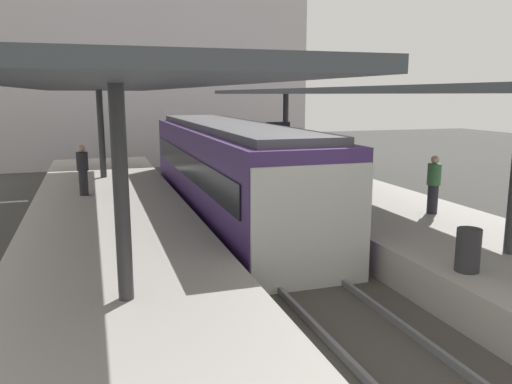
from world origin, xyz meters
name	(u,v)px	position (x,y,z in m)	size (l,w,h in m)	color
ground_plane	(258,249)	(0.00, 0.00, 0.00)	(80.00, 80.00, 0.00)	#383835
platform_left	(114,244)	(-3.80, 0.00, 0.50)	(4.40, 28.00, 1.00)	#ADA8A0
platform_right	(379,221)	(3.80, 0.00, 0.50)	(4.40, 28.00, 1.00)	#ADA8A0
track_ballast	(258,245)	(0.00, 0.00, 0.10)	(3.20, 28.00, 0.20)	#4C4742
rail_near_side	(232,242)	(-0.72, 0.00, 0.27)	(0.08, 28.00, 0.14)	slate
rail_far_side	(282,237)	(0.72, 0.00, 0.27)	(0.08, 28.00, 0.14)	slate
commuter_train	(229,171)	(0.00, 2.98, 1.73)	(2.78, 13.22, 3.10)	#472D6B
canopy_left	(103,87)	(-3.80, 1.40, 4.38)	(4.18, 21.00, 3.51)	#333335
canopy_right	(360,92)	(3.80, 1.40, 4.24)	(4.18, 21.00, 3.37)	#333335
platform_bench	(352,171)	(4.70, 3.40, 1.46)	(1.40, 0.41, 0.86)	black
platform_sign	(278,138)	(2.24, 4.46, 2.62)	(0.90, 0.08, 2.21)	#262628
litter_bin	(468,250)	(2.22, -5.52, 1.40)	(0.44, 0.44, 0.80)	#2D2D30
passenger_near_bench	(83,170)	(-4.49, 4.14, 1.83)	(0.36, 0.36, 1.61)	#232328
passenger_mid_platform	(434,184)	(4.53, -1.44, 1.82)	(0.36, 0.36, 1.58)	#232328
station_building_backdrop	(153,73)	(-0.25, 20.00, 5.50)	(18.00, 6.00, 11.00)	#B7B2B7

